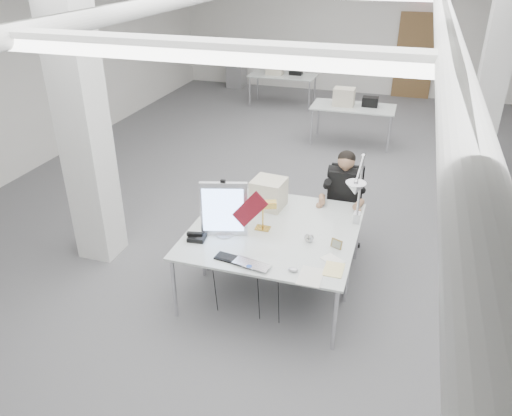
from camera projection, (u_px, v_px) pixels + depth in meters
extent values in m
cube|color=#575759|center=(309.00, 208.00, 7.58)|extent=(10.00, 14.00, 0.02)
cube|color=silver|center=(370.00, 31.00, 12.75)|extent=(10.00, 0.02, 3.20)
cube|color=silver|center=(14.00, 78.00, 8.16)|extent=(0.02, 14.00, 3.20)
cube|color=white|center=(85.00, 134.00, 5.75)|extent=(0.45, 0.45, 3.20)
cube|color=white|center=(493.00, 76.00, 8.28)|extent=(0.45, 0.45, 3.20)
cube|color=brown|center=(415.00, 56.00, 12.63)|extent=(0.95, 0.08, 2.10)
cube|color=white|center=(188.00, 53.00, 2.81)|extent=(2.80, 0.14, 0.08)
cube|color=silver|center=(262.00, 251.00, 5.12)|extent=(1.80, 0.90, 0.02)
cube|color=silver|center=(284.00, 212.00, 5.88)|extent=(1.80, 0.90, 0.02)
cube|color=silver|center=(353.00, 107.00, 9.71)|extent=(1.60, 0.80, 0.02)
cube|color=silver|center=(283.00, 75.00, 12.10)|extent=(1.60, 0.80, 0.02)
cube|color=gray|center=(237.00, 65.00, 13.84)|extent=(0.45, 0.55, 1.20)
cube|color=silver|center=(224.00, 209.00, 5.24)|extent=(0.49, 0.19, 0.62)
cube|color=maroon|center=(250.00, 209.00, 5.11)|extent=(0.42, 0.09, 0.46)
cube|color=black|center=(235.00, 260.00, 4.93)|extent=(0.42, 0.19, 0.02)
imported|color=silver|center=(249.00, 268.00, 4.81)|extent=(0.41, 0.31, 0.03)
ellipsoid|color=#BCBDC2|center=(293.00, 270.00, 4.77)|extent=(0.10, 0.07, 0.04)
cube|color=black|center=(197.00, 238.00, 5.28)|extent=(0.20, 0.18, 0.04)
cube|color=olive|center=(217.00, 219.00, 5.57)|extent=(0.16, 0.06, 0.12)
cube|color=#9E8244|center=(337.00, 244.00, 5.13)|extent=(0.13, 0.08, 0.10)
cylinder|color=silver|center=(309.00, 238.00, 5.23)|extent=(0.10, 0.05, 0.10)
cube|color=silver|center=(311.00, 277.00, 4.69)|extent=(0.22, 0.32, 0.01)
cube|color=#FFEB98|center=(334.00, 269.00, 4.80)|extent=(0.19, 0.26, 0.01)
cube|color=white|center=(332.00, 260.00, 4.94)|extent=(0.26, 0.24, 0.01)
cube|color=beige|center=(269.00, 193.00, 5.89)|extent=(0.40, 0.38, 0.35)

